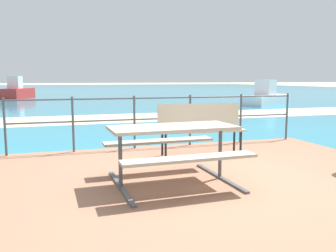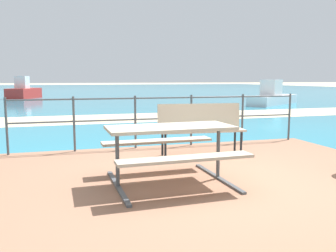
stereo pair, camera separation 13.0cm
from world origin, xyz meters
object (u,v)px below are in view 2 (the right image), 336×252
park_bench (201,124)px  boat_near (273,97)px  picnic_table (170,140)px  boat_mid (24,92)px

park_bench → boat_near: 14.35m
boat_near → picnic_table: bearing=-162.7°
boat_near → park_bench: bearing=-163.2°
boat_near → boat_mid: 17.63m
park_bench → boat_mid: 22.48m
picnic_table → park_bench: bearing=54.3°
boat_mid → picnic_table: bearing=-150.4°
park_bench → boat_near: size_ratio=0.35×
boat_near → boat_mid: (-14.19, 10.46, 0.06)m
picnic_table → boat_mid: size_ratio=0.45×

